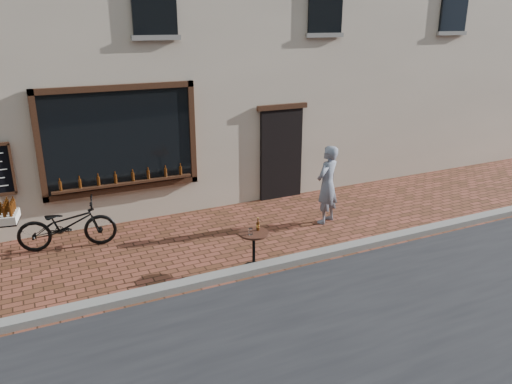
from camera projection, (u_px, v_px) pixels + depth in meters
name	position (u px, v px, depth m)	size (l,w,h in m)	color
ground	(278.00, 273.00, 8.73)	(90.00, 90.00, 0.00)	#4C2918
kerb	(273.00, 265.00, 8.88)	(90.00, 0.25, 0.12)	slate
cargo_bicycle	(65.00, 224.00, 9.53)	(2.16, 0.93, 1.02)	black
bistro_table	(254.00, 243.00, 8.74)	(0.54, 0.54, 0.92)	black
pedestrian	(327.00, 185.00, 10.65)	(0.62, 0.41, 1.71)	slate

